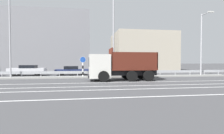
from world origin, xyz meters
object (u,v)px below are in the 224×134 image
object	(u,v)px
median_road_sign	(83,67)
parked_car_3	(72,70)
street_lamp_2	(114,29)
street_lamp_3	(202,42)
street_lamp_1	(9,28)
parked_car_2	(28,70)
parked_car_4	(110,70)
dump_truck	(113,68)

from	to	relation	value
median_road_sign	parked_car_3	size ratio (longest dim) A/B	0.53
street_lamp_2	street_lamp_3	size ratio (longest dim) A/B	1.32
street_lamp_3	parked_car_3	xyz separation A→B (m)	(-16.84, 5.03, -3.83)
street_lamp_1	street_lamp_3	world-z (taller)	street_lamp_1
parked_car_2	parked_car_3	xyz separation A→B (m)	(5.93, 0.27, -0.08)
parked_car_4	street_lamp_1	bearing A→B (deg)	-67.01
dump_truck	street_lamp_3	world-z (taller)	street_lamp_3
parked_car_4	parked_car_2	bearing A→B (deg)	-89.32
parked_car_2	parked_car_4	distance (m)	11.32
dump_truck	street_lamp_3	xyz separation A→B (m)	(12.14, 3.18, 3.19)
street_lamp_3	parked_car_4	size ratio (longest dim) A/B	1.96
street_lamp_1	parked_car_3	size ratio (longest dim) A/B	2.17
dump_truck	street_lamp_1	distance (m)	12.25
median_road_sign	street_lamp_2	size ratio (longest dim) A/B	0.23
parked_car_3	parked_car_4	size ratio (longest dim) A/B	1.14
dump_truck	median_road_sign	size ratio (longest dim) A/B	2.77
dump_truck	parked_car_4	distance (m)	7.63
parked_car_4	parked_car_3	bearing A→B (deg)	-94.18
street_lamp_1	median_road_sign	bearing A→B (deg)	0.77
street_lamp_3	street_lamp_1	bearing A→B (deg)	179.93
street_lamp_2	street_lamp_3	xyz separation A→B (m)	(11.58, -0.06, -1.36)
median_road_sign	dump_truck	bearing A→B (deg)	-47.08
median_road_sign	street_lamp_1	bearing A→B (deg)	-179.23
median_road_sign	parked_car_2	world-z (taller)	median_road_sign
parked_car_2	parked_car_3	world-z (taller)	parked_car_2
parked_car_2	parked_car_3	distance (m)	5.94
parked_car_4	dump_truck	bearing A→B (deg)	-2.66
dump_truck	street_lamp_1	xyz separation A→B (m)	(-11.00, 3.21, 4.33)
median_road_sign	street_lamp_3	size ratio (longest dim) A/B	0.31
dump_truck	street_lamp_3	size ratio (longest dim) A/B	0.86
median_road_sign	parked_car_4	bearing A→B (deg)	48.45
dump_truck	street_lamp_2	distance (m)	5.62
street_lamp_1	parked_car_3	world-z (taller)	street_lamp_1
parked_car_4	street_lamp_2	bearing A→B (deg)	0.90
street_lamp_3	parked_car_2	xyz separation A→B (m)	(-22.77, 4.76, -3.75)
street_lamp_1	parked_car_3	bearing A→B (deg)	38.39
street_lamp_2	parked_car_4	distance (m)	6.74
dump_truck	street_lamp_2	xyz separation A→B (m)	(0.56, 3.24, 4.56)
dump_truck	parked_car_2	bearing A→B (deg)	53.23
parked_car_3	dump_truck	bearing A→B (deg)	27.81
parked_car_2	dump_truck	bearing A→B (deg)	-126.13
dump_truck	parked_car_4	bearing A→B (deg)	-5.21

